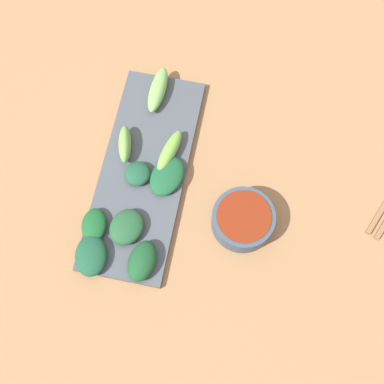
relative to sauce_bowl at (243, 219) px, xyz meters
The scene contains 12 objects.
tabletop 0.11m from the sauce_bowl, 17.45° to the right, with size 2.10×2.10×0.02m, color #9A6E4A.
sauce_bowl is the anchor object (origin of this frame).
serving_plate 0.19m from the sauce_bowl, 16.96° to the right, with size 0.15×0.38×0.01m, color #444A54.
broccoli_leafy_0 0.20m from the sauce_bowl, 13.18° to the right, with size 0.04×0.05×0.02m, color #1B4D34.
broccoli_stalk_1 0.17m from the sauce_bowl, 33.32° to the right, with size 0.02×0.09×0.02m, color #72B044.
broccoli_leafy_2 0.19m from the sauce_bowl, 15.41° to the left, with size 0.05×0.06×0.02m, color #204F2E.
broccoli_leafy_3 0.18m from the sauce_bowl, 34.64° to the left, with size 0.04×0.07×0.03m, color #174826.
broccoli_leafy_4 0.25m from the sauce_bowl, 13.67° to the left, with size 0.04×0.06×0.02m, color #175225.
broccoli_leafy_5 0.26m from the sauce_bowl, 25.34° to the left, with size 0.05×0.07×0.02m, color #194A32.
broccoli_stalk_6 0.24m from the sauce_bowl, 22.33° to the right, with size 0.02×0.07×0.03m, color #6EA64C.
broccoli_stalk_7 0.29m from the sauce_bowl, 47.55° to the right, with size 0.03×0.09×0.03m, color #77B759.
broccoli_leafy_8 0.15m from the sauce_bowl, 19.93° to the right, with size 0.05×0.08×0.02m, color #195230.
Camera 1 is at (-0.07, 0.28, 0.84)m, focal length 47.02 mm.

